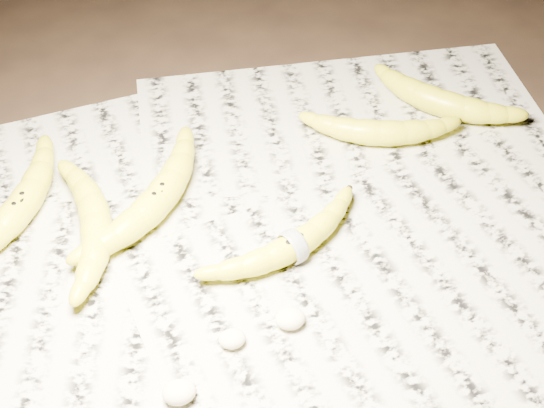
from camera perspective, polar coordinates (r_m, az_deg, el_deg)
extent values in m
plane|color=black|center=(0.86, -0.62, -4.62)|extent=(3.00, 3.00, 0.00)
cube|color=#A6A38E|center=(0.87, -2.14, -2.93)|extent=(0.90, 0.70, 0.01)
torus|color=white|center=(0.85, 1.59, -3.05)|extent=(0.02, 0.04, 0.04)
ellipsoid|color=beige|center=(0.75, -7.04, -13.73)|extent=(0.03, 0.03, 0.02)
ellipsoid|color=beige|center=(0.78, -3.03, -9.93)|extent=(0.03, 0.02, 0.02)
ellipsoid|color=beige|center=(0.79, 1.39, -8.46)|extent=(0.03, 0.03, 0.02)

